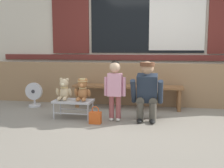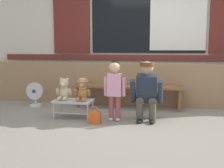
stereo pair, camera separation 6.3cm
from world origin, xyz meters
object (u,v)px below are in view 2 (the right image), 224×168
(teddy_bear_with_hat, at_px, (83,90))
(handbag_on_ground, at_px, (95,117))
(floor_fan, at_px, (35,95))
(teddy_bear_plain, at_px, (64,90))
(small_display_bench, at_px, (73,102))
(child_standing, at_px, (115,84))
(wooden_bench_long, at_px, (128,89))
(adult_crouching, at_px, (147,91))

(teddy_bear_with_hat, distance_m, handbag_on_ground, 0.55)
(teddy_bear_with_hat, xyz_separation_m, floor_fan, (-1.21, 0.67, -0.23))
(handbag_on_ground, bearing_deg, teddy_bear_plain, 155.38)
(small_display_bench, bearing_deg, child_standing, -3.31)
(child_standing, bearing_deg, wooden_bench_long, 85.63)
(adult_crouching, bearing_deg, floor_fan, 164.78)
(teddy_bear_plain, xyz_separation_m, child_standing, (0.87, -0.04, 0.13))
(child_standing, relative_size, handbag_on_ground, 3.52)
(wooden_bench_long, relative_size, child_standing, 2.19)
(teddy_bear_with_hat, xyz_separation_m, adult_crouching, (1.06, 0.06, 0.01))
(child_standing, distance_m, adult_crouching, 0.53)
(handbag_on_ground, bearing_deg, child_standing, 41.36)
(small_display_bench, height_order, child_standing, child_standing)
(teddy_bear_with_hat, bearing_deg, adult_crouching, 3.24)
(wooden_bench_long, xyz_separation_m, handbag_on_ground, (-0.34, -1.18, -0.28))
(teddy_bear_plain, xyz_separation_m, teddy_bear_with_hat, (0.32, 0.00, 0.01))
(floor_fan, bearing_deg, small_display_bench, -32.92)
(teddy_bear_with_hat, bearing_deg, handbag_on_ground, -44.49)
(child_standing, bearing_deg, handbag_on_ground, -138.64)
(wooden_bench_long, distance_m, teddy_bear_plain, 1.31)
(wooden_bench_long, distance_m, floor_fan, 1.84)
(teddy_bear_plain, relative_size, adult_crouching, 0.38)
(adult_crouching, distance_m, floor_fan, 2.36)
(small_display_bench, bearing_deg, adult_crouching, 2.91)
(child_standing, distance_m, floor_fan, 1.93)
(small_display_bench, bearing_deg, handbag_on_ground, -31.85)
(adult_crouching, relative_size, floor_fan, 1.98)
(teddy_bear_with_hat, relative_size, adult_crouching, 0.38)
(wooden_bench_long, relative_size, handbag_on_ground, 7.72)
(handbag_on_ground, bearing_deg, adult_crouching, 23.45)
(wooden_bench_long, relative_size, teddy_bear_plain, 5.78)
(adult_crouching, height_order, floor_fan, adult_crouching)
(teddy_bear_with_hat, height_order, adult_crouching, adult_crouching)
(child_standing, relative_size, floor_fan, 2.00)
(adult_crouching, bearing_deg, child_standing, -168.60)
(adult_crouching, bearing_deg, wooden_bench_long, 117.27)
(wooden_bench_long, bearing_deg, child_standing, -94.37)
(teddy_bear_with_hat, bearing_deg, wooden_bench_long, 55.70)
(teddy_bear_plain, xyz_separation_m, handbag_on_ground, (0.60, -0.28, -0.37))
(handbag_on_ground, height_order, floor_fan, floor_fan)
(child_standing, height_order, adult_crouching, child_standing)
(wooden_bench_long, height_order, teddy_bear_plain, teddy_bear_plain)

